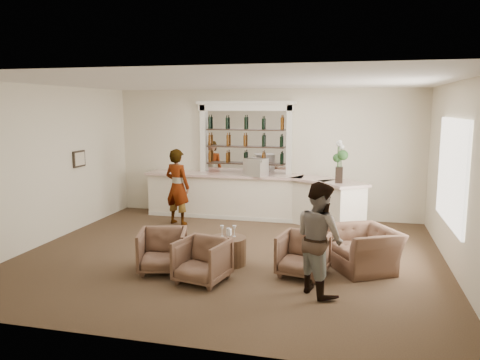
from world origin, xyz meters
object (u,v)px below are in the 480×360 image
armchair_center (202,261)px  sommelier (177,187)px  flower_vase (340,159)px  armchair_left (163,251)px  cocktail_table (228,251)px  armchair_far (364,249)px  armchair_right (303,255)px  bar_counter (254,197)px  espresso_machine (256,167)px  guest (319,238)px

armchair_center → sommelier: bearing=129.4°
armchair_center → flower_vase: (2.04, 3.74, 1.32)m
sommelier → armchair_left: sommelier is taller
cocktail_table → armchair_left: armchair_left is taller
cocktail_table → armchair_far: 2.42m
armchair_right → armchair_far: bearing=39.3°
sommelier → armchair_far: 4.96m
bar_counter → cocktail_table: (0.25, -3.47, -0.32)m
armchair_far → espresso_machine: size_ratio=2.29×
bar_counter → sommelier: size_ratio=3.08×
guest → armchair_right: 0.92m
cocktail_table → armchair_center: (-0.18, -0.95, 0.11)m
armchair_far → armchair_right: bearing=-91.7°
armchair_right → armchair_far: armchair_far is taller
armchair_far → sommelier: bearing=-147.6°
guest → espresso_machine: 4.77m
sommelier → armchair_right: bearing=157.3°
espresso_machine → guest: bearing=-46.5°
bar_counter → sommelier: bearing=-152.0°
sommelier → espresso_machine: (1.77, 0.83, 0.43)m
bar_counter → armchair_center: bearing=-89.1°
cocktail_table → sommelier: bearing=127.6°
sommelier → cocktail_table: bearing=144.9°
armchair_right → espresso_machine: espresso_machine is taller
flower_vase → armchair_far: bearing=-77.7°
armchair_left → espresso_machine: (0.81, 4.03, 0.99)m
armchair_right → flower_vase: bearing=92.2°
sommelier → guest: (3.68, -3.52, -0.06)m
bar_counter → armchair_far: bearing=-50.2°
bar_counter → guest: (1.96, -4.43, 0.30)m
sommelier → espresso_machine: bearing=-137.7°
bar_counter → cocktail_table: bearing=-85.9°
sommelier → armchair_center: size_ratio=2.35×
cocktail_table → flower_vase: (1.86, 2.78, 1.43)m
cocktail_table → armchair_far: armchair_far is taller
bar_counter → flower_vase: 2.48m
guest → armchair_center: bearing=49.3°
armchair_center → armchair_far: 2.86m
sommelier → armchair_center: bearing=134.3°
armchair_left → espresso_machine: size_ratio=1.64×
guest → armchair_right: size_ratio=2.16×
cocktail_table → armchair_center: 0.97m
espresso_machine → bar_counter: bearing=141.3°
bar_counter → flower_vase: bearing=-18.1°
armchair_left → armchair_center: size_ratio=1.04×
armchair_right → bar_counter: bearing=124.7°
armchair_center → armchair_far: armchair_far is taller
armchair_left → armchair_right: size_ratio=1.02×
sommelier → flower_vase: (3.83, 0.23, 0.76)m
armchair_center → armchair_left: bearing=171.7°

